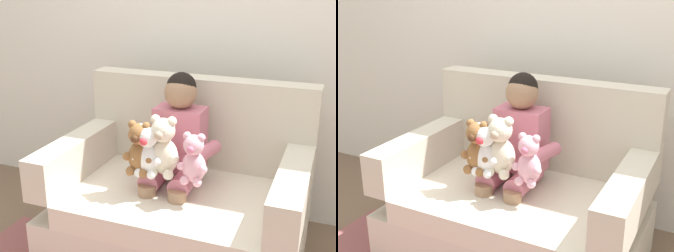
# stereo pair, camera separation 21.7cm
# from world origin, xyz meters

# --- Properties ---
(back_wall) EXTENTS (6.00, 0.10, 2.60)m
(back_wall) POSITION_xyz_m (0.00, 0.69, 1.30)
(back_wall) COLOR silver
(back_wall) RESTS_ON ground
(armchair) EXTENTS (1.29, 0.85, 0.93)m
(armchair) POSITION_xyz_m (0.00, 0.04, 0.30)
(armchair) COLOR beige
(armchair) RESTS_ON ground
(seated_child) EXTENTS (0.45, 0.39, 0.82)m
(seated_child) POSITION_xyz_m (-0.04, 0.06, 0.62)
(seated_child) COLOR #C66B7F
(seated_child) RESTS_ON armchair
(plush_white) EXTENTS (0.16, 0.13, 0.26)m
(plush_white) POSITION_xyz_m (-0.11, -0.12, 0.64)
(plush_white) COLOR white
(plush_white) RESTS_ON armchair
(plush_pink) EXTENTS (0.15, 0.12, 0.25)m
(plush_pink) POSITION_xyz_m (0.12, -0.12, 0.64)
(plush_pink) COLOR #EAA8BC
(plush_pink) RESTS_ON armchair
(plush_brown) EXTENTS (0.16, 0.13, 0.27)m
(plush_brown) POSITION_xyz_m (-0.16, -0.12, 0.65)
(plush_brown) COLOR brown
(plush_brown) RESTS_ON armchair
(plush_cream) EXTENTS (0.18, 0.15, 0.31)m
(plush_cream) POSITION_xyz_m (-0.04, -0.09, 0.66)
(plush_cream) COLOR silver
(plush_cream) RESTS_ON armchair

